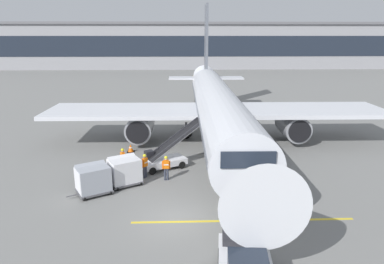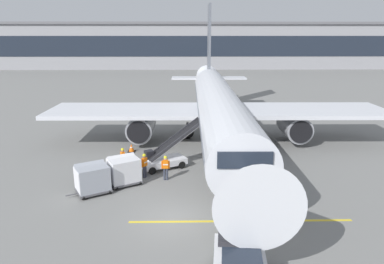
{
  "view_description": "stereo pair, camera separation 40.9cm",
  "coord_description": "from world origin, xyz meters",
  "px_view_note": "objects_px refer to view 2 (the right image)",
  "views": [
    {
      "loc": [
        0.28,
        -16.93,
        9.62
      ],
      "look_at": [
        1.12,
        7.87,
        2.72
      ],
      "focal_mm": 32.7,
      "sensor_mm": 36.0,
      "label": 1
    },
    {
      "loc": [
        0.68,
        -16.94,
        9.62
      ],
      "look_at": [
        1.12,
        7.87,
        2.72
      ],
      "focal_mm": 32.7,
      "sensor_mm": 36.0,
      "label": 2
    }
  ],
  "objects_px": {
    "baggage_cart_lead": "(124,170)",
    "baggage_cart_second": "(92,178)",
    "belt_loader": "(165,156)",
    "ground_crew_marshaller": "(123,158)",
    "safety_cone_wingtip": "(139,138)",
    "ground_crew_by_loader": "(166,166)",
    "parked_airplane": "(218,106)",
    "safety_cone_engine_keepout": "(131,148)",
    "ground_crew_by_carts": "(144,164)"
  },
  "relations": [
    {
      "from": "baggage_cart_lead",
      "to": "ground_crew_by_loader",
      "type": "height_order",
      "value": "baggage_cart_lead"
    },
    {
      "from": "safety_cone_wingtip",
      "to": "belt_loader",
      "type": "bearing_deg",
      "value": -66.31
    },
    {
      "from": "baggage_cart_lead",
      "to": "ground_crew_by_loader",
      "type": "bearing_deg",
      "value": 12.64
    },
    {
      "from": "parked_airplane",
      "to": "ground_crew_by_carts",
      "type": "height_order",
      "value": "parked_airplane"
    },
    {
      "from": "parked_airplane",
      "to": "baggage_cart_lead",
      "type": "xyz_separation_m",
      "value": [
        -7.07,
        -9.72,
        -2.38
      ]
    },
    {
      "from": "safety_cone_wingtip",
      "to": "ground_crew_by_carts",
      "type": "bearing_deg",
      "value": -79.81
    },
    {
      "from": "safety_cone_wingtip",
      "to": "ground_crew_marshaller",
      "type": "bearing_deg",
      "value": -91.6
    },
    {
      "from": "ground_crew_by_carts",
      "to": "ground_crew_marshaller",
      "type": "xyz_separation_m",
      "value": [
        -1.71,
        1.29,
        0.0
      ]
    },
    {
      "from": "parked_airplane",
      "to": "ground_crew_by_loader",
      "type": "height_order",
      "value": "parked_airplane"
    },
    {
      "from": "ground_crew_by_loader",
      "to": "safety_cone_engine_keepout",
      "type": "xyz_separation_m",
      "value": [
        -3.26,
        6.07,
        -0.66
      ]
    },
    {
      "from": "safety_cone_engine_keepout",
      "to": "baggage_cart_lead",
      "type": "bearing_deg",
      "value": -85.61
    },
    {
      "from": "belt_loader",
      "to": "baggage_cart_second",
      "type": "xyz_separation_m",
      "value": [
        -4.34,
        -4.29,
        0.07
      ]
    },
    {
      "from": "baggage_cart_second",
      "to": "ground_crew_by_loader",
      "type": "bearing_deg",
      "value": 23.64
    },
    {
      "from": "ground_crew_by_loader",
      "to": "ground_crew_by_carts",
      "type": "height_order",
      "value": "same"
    },
    {
      "from": "belt_loader",
      "to": "safety_cone_engine_keepout",
      "type": "distance_m",
      "value": 4.9
    },
    {
      "from": "ground_crew_marshaller",
      "to": "safety_cone_wingtip",
      "type": "distance_m",
      "value": 7.13
    },
    {
      "from": "baggage_cart_second",
      "to": "safety_cone_wingtip",
      "type": "bearing_deg",
      "value": 82.2
    },
    {
      "from": "baggage_cart_second",
      "to": "ground_crew_by_loader",
      "type": "relative_size",
      "value": 1.58
    },
    {
      "from": "parked_airplane",
      "to": "belt_loader",
      "type": "bearing_deg",
      "value": -123.4
    },
    {
      "from": "ground_crew_by_carts",
      "to": "safety_cone_wingtip",
      "type": "height_order",
      "value": "ground_crew_by_carts"
    },
    {
      "from": "belt_loader",
      "to": "baggage_cart_second",
      "type": "relative_size",
      "value": 1.84
    },
    {
      "from": "baggage_cart_second",
      "to": "ground_crew_by_carts",
      "type": "xyz_separation_m",
      "value": [
        2.99,
        2.41,
        -0.0
      ]
    },
    {
      "from": "parked_airplane",
      "to": "safety_cone_wingtip",
      "type": "xyz_separation_m",
      "value": [
        -7.33,
        -0.27,
        -3.0
      ]
    },
    {
      "from": "safety_cone_engine_keepout",
      "to": "belt_loader",
      "type": "bearing_deg",
      "value": -50.2
    },
    {
      "from": "baggage_cart_lead",
      "to": "ground_crew_by_carts",
      "type": "relative_size",
      "value": 1.58
    },
    {
      "from": "baggage_cart_second",
      "to": "ground_crew_marshaller",
      "type": "bearing_deg",
      "value": 70.9
    },
    {
      "from": "parked_airplane",
      "to": "belt_loader",
      "type": "relative_size",
      "value": 8.01
    },
    {
      "from": "ground_crew_by_loader",
      "to": "ground_crew_marshaller",
      "type": "relative_size",
      "value": 1.0
    },
    {
      "from": "belt_loader",
      "to": "baggage_cart_second",
      "type": "bearing_deg",
      "value": -135.31
    },
    {
      "from": "ground_crew_marshaller",
      "to": "parked_airplane",
      "type": "bearing_deg",
      "value": 44.4
    },
    {
      "from": "baggage_cart_lead",
      "to": "ground_crew_by_carts",
      "type": "bearing_deg",
      "value": 40.41
    },
    {
      "from": "baggage_cart_second",
      "to": "safety_cone_wingtip",
      "type": "xyz_separation_m",
      "value": [
        1.48,
        10.8,
        -0.62
      ]
    },
    {
      "from": "baggage_cart_second",
      "to": "safety_cone_engine_keepout",
      "type": "height_order",
      "value": "baggage_cart_second"
    },
    {
      "from": "baggage_cart_second",
      "to": "ground_crew_by_loader",
      "type": "distance_m",
      "value": 4.89
    },
    {
      "from": "safety_cone_wingtip",
      "to": "ground_crew_by_loader",
      "type": "bearing_deg",
      "value": -71.26
    },
    {
      "from": "baggage_cart_second",
      "to": "safety_cone_wingtip",
      "type": "height_order",
      "value": "baggage_cart_second"
    },
    {
      "from": "ground_crew_by_carts",
      "to": "ground_crew_marshaller",
      "type": "relative_size",
      "value": 1.0
    },
    {
      "from": "safety_cone_wingtip",
      "to": "safety_cone_engine_keepout",
      "type": "bearing_deg",
      "value": -95.31
    },
    {
      "from": "belt_loader",
      "to": "parked_airplane",
      "type": "bearing_deg",
      "value": 56.6
    },
    {
      "from": "baggage_cart_lead",
      "to": "baggage_cart_second",
      "type": "height_order",
      "value": "same"
    },
    {
      "from": "parked_airplane",
      "to": "safety_cone_wingtip",
      "type": "distance_m",
      "value": 7.92
    },
    {
      "from": "belt_loader",
      "to": "baggage_cart_lead",
      "type": "relative_size",
      "value": 1.84
    },
    {
      "from": "baggage_cart_lead",
      "to": "safety_cone_wingtip",
      "type": "distance_m",
      "value": 9.48
    },
    {
      "from": "ground_crew_by_loader",
      "to": "baggage_cart_lead",
      "type": "bearing_deg",
      "value": -167.36
    },
    {
      "from": "ground_crew_by_carts",
      "to": "safety_cone_wingtip",
      "type": "relative_size",
      "value": 2.25
    },
    {
      "from": "baggage_cart_lead",
      "to": "ground_crew_by_loader",
      "type": "distance_m",
      "value": 2.81
    },
    {
      "from": "parked_airplane",
      "to": "baggage_cart_lead",
      "type": "distance_m",
      "value": 12.26
    },
    {
      "from": "ground_crew_marshaller",
      "to": "safety_cone_engine_keepout",
      "type": "relative_size",
      "value": 2.52
    },
    {
      "from": "baggage_cart_lead",
      "to": "baggage_cart_second",
      "type": "relative_size",
      "value": 1.0
    },
    {
      "from": "baggage_cart_lead",
      "to": "baggage_cart_second",
      "type": "bearing_deg",
      "value": -142.21
    }
  ]
}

